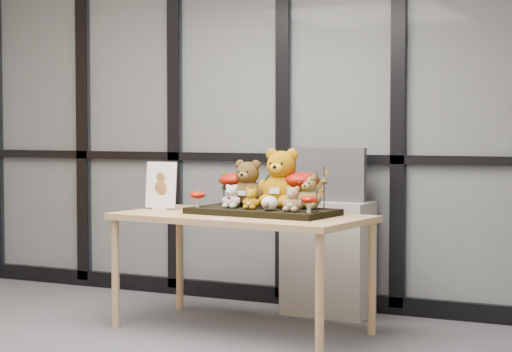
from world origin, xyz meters
The scene contains 23 objects.
glass_partition centered at (0.00, 2.47, 1.42)m, with size 4.90×0.06×2.78m.
display_table centered at (0.59, 1.54, 0.66)m, with size 1.62×0.92×0.73m.
diorama_tray centered at (0.71, 1.59, 0.75)m, with size 0.89×0.45×0.04m, color black.
bear_pooh_yellow centered at (0.80, 1.68, 0.97)m, with size 0.31×0.28×0.41m, color #A46D06, non-canonical shape.
bear_brown_medium centered at (0.57, 1.67, 0.93)m, with size 0.25×0.22×0.32m, color #4D3615, non-canonical shape.
bear_tan_back centered at (0.99, 1.66, 0.88)m, with size 0.18×0.16×0.23m, color olive, non-canonical shape.
bear_small_yellow centered at (0.68, 1.50, 0.84)m, with size 0.11×0.10×0.14m, color #AB710A, non-canonical shape.
bear_white_bow centered at (0.54, 1.52, 0.85)m, with size 0.12×0.11×0.16m, color silver, non-canonical shape.
bear_beige_small centered at (0.98, 1.45, 0.85)m, with size 0.13×0.12×0.17m, color #A37B54, non-canonical shape.
plush_cream_hedgehog centered at (0.83, 1.45, 0.82)m, with size 0.07×0.07×0.10m, color white, non-canonical shape.
mushroom_back_left centered at (0.43, 1.75, 0.88)m, with size 0.20×0.20×0.23m, color #8F0E04, non-canonical shape.
mushroom_back_right centered at (0.93, 1.70, 0.89)m, with size 0.22×0.22×0.25m, color #8F0E04, non-canonical shape.
mushroom_front_left centered at (0.32, 1.47, 0.82)m, with size 0.10×0.10×0.11m, color #8F0E04, non-canonical shape.
mushroom_front_right centered at (1.09, 1.44, 0.82)m, with size 0.10×0.10×0.11m, color #8F0E04, non-canonical shape.
sprig_green_far_left centered at (0.36, 1.74, 0.89)m, with size 0.05×0.05×0.24m, color #0E330B, non-canonical shape.
sprig_green_mid_left centered at (0.48, 1.78, 0.86)m, with size 0.05×0.05×0.19m, color #0E330B, non-canonical shape.
sprig_dry_far_right centered at (1.10, 1.65, 0.90)m, with size 0.05×0.05×0.27m, color brown, non-canonical shape.
sprig_dry_mid_right centered at (1.10, 1.53, 0.89)m, with size 0.05×0.05×0.24m, color brown, non-canonical shape.
sprig_green_centre centered at (0.67, 1.77, 0.87)m, with size 0.05×0.05×0.20m, color #0E330B, non-canonical shape.
sign_holder centered at (-0.04, 1.62, 0.87)m, with size 0.22×0.07×0.31m.
label_card centered at (0.61, 1.23, 0.73)m, with size 0.09×0.03×0.00m, color white.
cabinet centered at (0.88, 2.26, 0.38)m, with size 0.58×0.34×0.77m, color #9E958D.
monitor centered at (0.88, 2.28, 0.95)m, with size 0.51×0.05×0.36m.
Camera 1 is at (3.20, -3.52, 1.26)m, focal length 65.00 mm.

